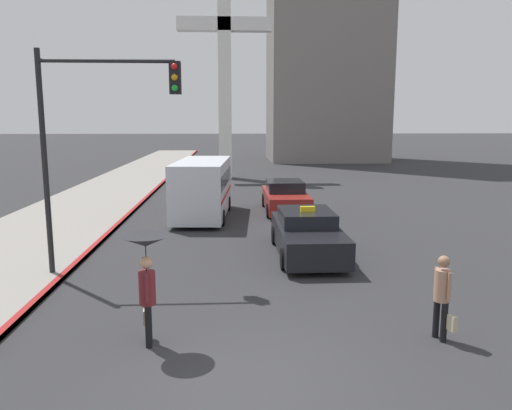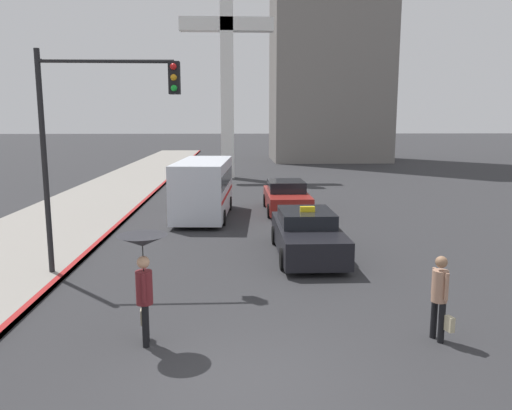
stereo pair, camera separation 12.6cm
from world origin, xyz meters
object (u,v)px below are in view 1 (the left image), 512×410
Objects in this scene: sedan_red at (285,197)px; ambulance_van at (203,186)px; pedestrian_man at (443,293)px; monument_cross at (225,58)px; pedestrian_with_umbrella at (146,261)px; taxi at (307,234)px; traffic_light at (98,122)px.

ambulance_van is at bearing 17.98° from sedan_red.
ambulance_van is 3.56× the size of pedestrian_man.
monument_cross is at bearing 173.29° from pedestrian_man.
ambulance_van is 13.34m from pedestrian_man.
pedestrian_man is 0.11× the size of monument_cross.
pedestrian_with_umbrella is 0.14× the size of monument_cross.
pedestrian_with_umbrella is at bearing -106.34° from pedestrian_man.
pedestrian_with_umbrella is 27.85m from monument_cross.
sedan_red is at bearing -91.20° from taxi.
sedan_red is at bearing -78.42° from monument_cross.
traffic_light reaches higher than pedestrian_man.
taxi is 1.02× the size of sedan_red.
pedestrian_with_umbrella is 1.27× the size of pedestrian_man.
pedestrian_man is (5.07, -12.33, -0.42)m from ambulance_van.
monument_cross reaches higher than ambulance_van.
sedan_red is at bearing 57.83° from traffic_light.
taxi is at bearing -82.87° from monument_cross.
taxi is 0.32× the size of monument_cross.
traffic_light reaches higher than pedestrian_with_umbrella.
pedestrian_with_umbrella is 0.35× the size of traffic_light.
monument_cross is at bearing 82.43° from traffic_light.
taxi is at bearing 123.13° from ambulance_van.
monument_cross reaches higher than traffic_light.
pedestrian_man is at bearing -30.59° from traffic_light.
sedan_red is 11.43m from traffic_light.
pedestrian_with_umbrella is (-3.85, -6.03, 0.94)m from taxi.
ambulance_van is 0.40× the size of monument_cross.
sedan_red is 14.05m from pedestrian_with_umbrella.
taxi is 7.40m from sedan_red.
monument_cross is at bearing -89.52° from ambulance_van.
ambulance_van is at bearing 74.95° from traffic_light.
traffic_light reaches higher than ambulance_van.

